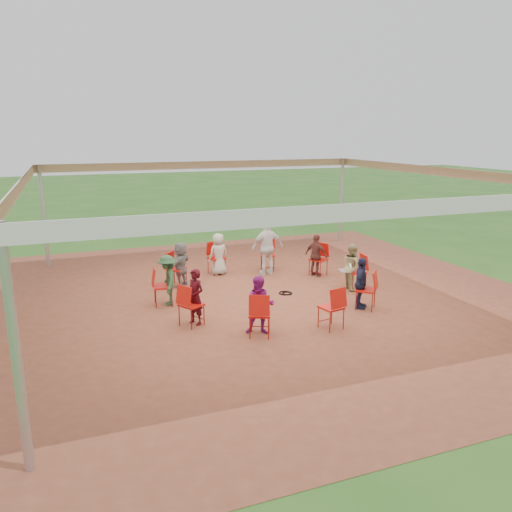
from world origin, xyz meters
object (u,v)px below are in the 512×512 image
object	(u,v)px
person_seated_0	(352,267)
person_seated_6	(260,305)
person_seated_2	(218,254)
person_seated_4	(168,280)
cable_coil	(286,293)
chair_9	(366,290)
chair_3	(217,258)
laptop	(347,268)
chair_4	(177,269)
chair_0	(356,272)
person_seated_5	(195,297)
person_seated_3	(180,264)
standing_person	(267,247)
chair_1	(318,260)
chair_7	(260,314)
person_seated_1	(316,255)
chair_2	(268,255)
chair_6	(191,305)
person_seated_7	(361,283)
chair_5	(163,287)
chair_8	(331,308)

from	to	relation	value
person_seated_0	person_seated_6	size ratio (longest dim) A/B	1.00
person_seated_2	person_seated_4	xyz separation A→B (m)	(-1.82, -2.03, 0.00)
cable_coil	chair_9	bearing A→B (deg)	-52.71
person_seated_6	cable_coil	bearing A→B (deg)	78.29
chair_3	laptop	bearing A→B (deg)	123.50
person_seated_2	chair_4	bearing A→B (deg)	13.56
chair_0	person_seated_5	world-z (taller)	person_seated_5
cable_coil	person_seated_6	bearing A→B (deg)	-125.70
person_seated_3	standing_person	bearing A→B (deg)	136.92
chair_1	chair_7	bearing A→B (deg)	108.00
standing_person	person_seated_1	bearing A→B (deg)	152.26
chair_9	cable_coil	world-z (taller)	chair_9
chair_1	chair_0	bearing A→B (deg)	162.00
person_seated_2	person_seated_3	bearing A→B (deg)	18.00
chair_7	person_seated_0	distance (m)	3.85
person_seated_5	person_seated_2	bearing A→B (deg)	126.00
chair_7	person_seated_3	bearing A→B (deg)	124.95
person_seated_5	standing_person	world-z (taller)	standing_person
chair_2	person_seated_3	size ratio (longest dim) A/B	0.76
chair_7	cable_coil	bearing A→B (deg)	78.80
chair_6	person_seated_1	bearing A→B (deg)	90.00
chair_9	person_seated_2	xyz separation A→B (m)	(-2.29, 3.90, 0.15)
chair_0	chair_1	world-z (taller)	same
person_seated_0	laptop	distance (m)	0.16
person_seated_1	chair_4	bearing A→B (deg)	52.95
laptop	person_seated_5	bearing A→B (deg)	108.65
chair_9	laptop	bearing A→B (deg)	28.48
chair_6	cable_coil	bearing A→B (deg)	84.29
chair_7	person_seated_2	bearing A→B (deg)	107.53
chair_6	person_seated_6	world-z (taller)	person_seated_6
chair_2	laptop	bearing A→B (deg)	139.27
chair_2	chair_4	world-z (taller)	same
chair_4	laptop	size ratio (longest dim) A/B	2.38
person_seated_1	person_seated_7	world-z (taller)	same
person_seated_3	person_seated_7	xyz separation A→B (m)	(3.45, -3.10, 0.00)
chair_3	person_seated_2	distance (m)	0.19
chair_0	person_seated_2	world-z (taller)	person_seated_2
chair_0	person_seated_1	world-z (taller)	person_seated_1
chair_6	person_seated_6	bearing A→B (deg)	22.44
chair_0	standing_person	bearing A→B (deg)	44.87
chair_4	chair_9	distance (m)	4.87
cable_coil	chair_0	bearing A→B (deg)	-7.63
chair_0	chair_5	xyz separation A→B (m)	(-4.85, 0.51, 0.00)
person_seated_0	chair_8	bearing A→B (deg)	145.99
chair_1	chair_3	world-z (taller)	same
person_seated_3	person_seated_4	world-z (taller)	same
chair_7	person_seated_2	xyz separation A→B (m)	(0.51, 4.49, 0.15)
person_seated_2	person_seated_7	xyz separation A→B (m)	(2.21, -3.82, 0.00)
chair_0	person_seated_5	xyz separation A→B (m)	(-4.43, -0.91, 0.15)
chair_2	laptop	xyz separation A→B (m)	(1.16, -2.45, 0.12)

